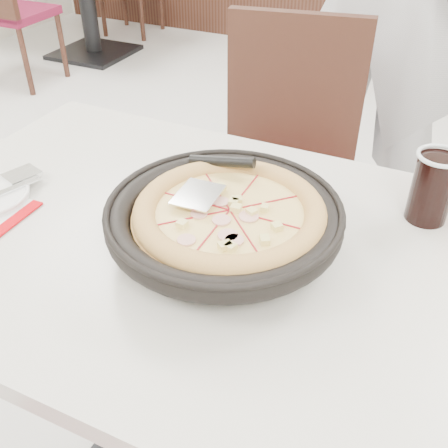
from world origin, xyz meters
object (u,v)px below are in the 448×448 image
at_px(bg_table_left, 87,3).
at_px(pizza, 230,220).
at_px(chair_far, 278,190).
at_px(main_table, 199,366).
at_px(pizza_pan, 224,228).
at_px(bg_chair_left_near, 14,9).
at_px(cola_glass, 432,189).

bearing_deg(bg_table_left, pizza, -48.01).
bearing_deg(chair_far, main_table, 85.04).
height_order(pizza_pan, pizza, pizza).
height_order(chair_far, pizza_pan, chair_far).
relative_size(bg_table_left, bg_chair_left_near, 1.26).
xyz_separation_m(chair_far, bg_table_left, (-2.22, 1.97, -0.10)).
height_order(main_table, pizza, pizza).
relative_size(pizza_pan, cola_glass, 2.77).
relative_size(main_table, pizza_pan, 3.33).
height_order(cola_glass, bg_table_left, cola_glass).
distance_m(pizza, cola_glass, 0.39).
xyz_separation_m(pizza_pan, cola_glass, (0.31, 0.24, 0.02)).
distance_m(pizza_pan, cola_glass, 0.40).
relative_size(main_table, chair_far, 1.26).
distance_m(chair_far, bg_chair_left_near, 2.63).
relative_size(pizza_pan, bg_chair_left_near, 0.38).
xyz_separation_m(main_table, chair_far, (-0.05, 0.63, 0.10)).
xyz_separation_m(pizza_pan, pizza, (0.01, 0.00, 0.02)).
bearing_deg(bg_table_left, cola_glass, -41.75).
relative_size(cola_glass, bg_chair_left_near, 0.14).
distance_m(chair_far, pizza, 0.73).
height_order(main_table, chair_far, chair_far).
xyz_separation_m(pizza_pan, bg_table_left, (-2.33, 2.60, -0.42)).
bearing_deg(pizza_pan, chair_far, 100.12).
distance_m(cola_glass, bg_chair_left_near, 3.21).
relative_size(chair_far, pizza, 2.83).
height_order(pizza, bg_chair_left_near, bg_chair_left_near).
height_order(chair_far, bg_table_left, chair_far).
bearing_deg(cola_glass, bg_table_left, 138.25).
xyz_separation_m(pizza, bg_table_left, (-2.34, 2.60, -0.44)).
relative_size(pizza, bg_chair_left_near, 0.35).
distance_m(pizza, bg_chair_left_near, 3.11).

